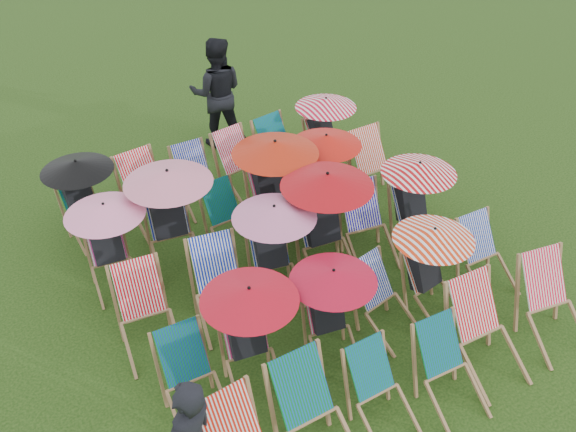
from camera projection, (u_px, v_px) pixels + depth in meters
ground at (299, 286)px, 8.35m from camera, size 100.00×100.00×0.00m
deckchair_1 at (317, 420)px, 6.09m from camera, size 0.70×0.96×1.02m
deckchair_2 at (383, 394)px, 6.44m from camera, size 0.58×0.80×0.86m
deckchair_3 at (452, 371)px, 6.64m from camera, size 0.63×0.85×0.90m
deckchair_4 at (489, 334)px, 6.98m from camera, size 0.71×0.97×1.03m
deckchair_5 at (556, 305)px, 7.36m from camera, size 0.80×1.01×1.00m
deckchair_6 at (192, 381)px, 6.55m from camera, size 0.62×0.85×0.90m
deckchair_7 at (250, 336)px, 6.78m from camera, size 1.04×1.10×1.23m
deckchair_8 at (332, 313)px, 7.11m from camera, size 0.97×1.03×1.15m
deckchair_9 at (386, 301)px, 7.50m from camera, size 0.74×0.91×0.89m
deckchair_10 at (433, 270)px, 7.70m from camera, size 0.97×1.06×1.16m
deckchair_11 at (488, 257)px, 8.15m from camera, size 0.60×0.83×0.89m
deckchair_12 at (146, 315)px, 7.26m from camera, size 0.73×0.95×0.97m
deckchair_13 at (221, 288)px, 7.61m from camera, size 0.79×1.00×0.99m
deckchair_14 at (274, 249)px, 7.94m from camera, size 1.04×1.11×1.24m
deckchair_15 at (326, 222)px, 8.23m from camera, size 1.19×1.25×1.41m
deckchair_16 at (369, 227)px, 8.59m from camera, size 0.76×0.98×0.98m
deckchair_17 at (417, 202)px, 8.78m from camera, size 1.02×1.06×1.21m
deckchair_18 at (109, 245)px, 8.05m from camera, size 1.00×1.05×1.19m
deckchair_19 at (171, 217)px, 8.37m from camera, size 1.15×1.22×1.37m
deckchair_20 at (229, 219)px, 8.82m from camera, size 0.64×0.84×0.87m
deckchair_21 at (276, 188)px, 8.88m from camera, size 1.19×1.24×1.42m
deckchair_22 at (325, 173)px, 9.37m from camera, size 1.03×1.10×1.22m
deckchair_23 at (378, 168)px, 9.74m from camera, size 0.70×0.96×1.01m
deckchair_24 at (83, 198)px, 8.89m from camera, size 0.99×1.06×1.17m
deckchair_25 at (150, 194)px, 9.19m from camera, size 0.78×1.01×1.01m
deckchair_26 at (198, 180)px, 9.59m from camera, size 0.60×0.84×0.90m
deckchair_27 at (243, 166)px, 9.83m from camera, size 0.78×0.98×0.97m
deckchair_28 at (283, 153)px, 10.15m from camera, size 0.79×1.00×0.98m
deckchair_29 at (327, 132)px, 10.43m from camera, size 0.99×1.07×1.17m
person_rear at (217, 93)px, 10.83m from camera, size 1.15×1.06×1.92m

